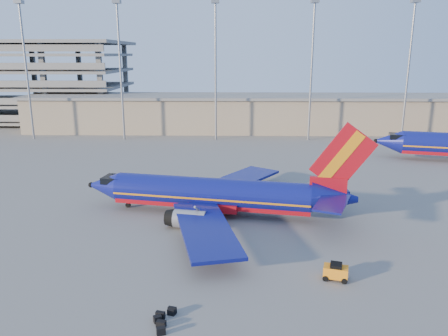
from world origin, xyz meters
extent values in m
plane|color=slate|center=(0.00, 0.00, 0.00)|extent=(220.00, 220.00, 0.00)
cube|color=gray|center=(10.00, 58.00, 4.00)|extent=(120.00, 15.00, 8.00)
cube|color=slate|center=(10.00, 58.00, 8.20)|extent=(122.00, 16.00, 0.60)
cube|color=slate|center=(-62.00, 74.00, 1.00)|extent=(60.00, 30.00, 0.70)
cube|color=slate|center=(-62.00, 74.00, 5.20)|extent=(60.00, 30.00, 0.70)
cube|color=slate|center=(-62.00, 74.00, 9.40)|extent=(60.00, 30.00, 0.70)
cube|color=slate|center=(-62.00, 74.00, 13.60)|extent=(60.00, 30.00, 0.70)
cube|color=slate|center=(-62.00, 74.00, 17.80)|extent=(60.00, 30.00, 0.70)
cube|color=slate|center=(-62.00, 74.00, 21.00)|extent=(62.00, 32.00, 0.80)
cube|color=slate|center=(-62.00, 87.00, 10.50)|extent=(1.20, 1.20, 21.00)
cylinder|color=gray|center=(-45.00, 46.00, 14.00)|extent=(0.44, 0.44, 28.00)
cube|color=gray|center=(-45.00, 46.00, 28.30)|extent=(1.60, 1.60, 0.70)
cylinder|color=gray|center=(-25.00, 46.00, 14.00)|extent=(0.44, 0.44, 28.00)
cube|color=gray|center=(-25.00, 46.00, 28.30)|extent=(1.60, 1.60, 0.70)
cylinder|color=gray|center=(-5.00, 46.00, 14.00)|extent=(0.44, 0.44, 28.00)
cube|color=gray|center=(-5.00, 46.00, 28.30)|extent=(1.60, 1.60, 0.70)
cylinder|color=gray|center=(15.00, 46.00, 14.00)|extent=(0.44, 0.44, 28.00)
cube|color=gray|center=(15.00, 46.00, 28.30)|extent=(1.60, 1.60, 0.70)
cylinder|color=gray|center=(35.00, 46.00, 14.00)|extent=(0.44, 0.44, 28.00)
cube|color=gray|center=(35.00, 46.00, 28.30)|extent=(1.60, 1.60, 0.70)
cylinder|color=navy|center=(-3.75, 0.44, 2.55)|extent=(22.93, 7.69, 3.50)
cube|color=#A90D17|center=(-3.75, 0.44, 1.65)|extent=(22.81, 7.04, 1.23)
cube|color=orange|center=(-3.75, 0.44, 2.32)|extent=(22.94, 7.73, 0.21)
cone|color=navy|center=(-16.84, 2.94, 2.55)|extent=(4.55, 4.18, 3.50)
cube|color=black|center=(-15.63, 2.71, 3.45)|extent=(2.69, 2.84, 0.76)
cone|color=navy|center=(9.80, -2.14, 2.88)|extent=(5.48, 4.36, 3.50)
cube|color=#A90D17|center=(9.06, -2.00, 4.16)|extent=(4.00, 1.25, 2.08)
cube|color=#A90D17|center=(10.36, -2.25, 7.47)|extent=(6.87, 1.60, 7.54)
cube|color=orange|center=(10.17, -2.21, 7.47)|extent=(4.61, 1.26, 5.91)
cube|color=navy|center=(10.03, 1.08, 3.40)|extent=(2.96, 6.11, 0.21)
cube|color=navy|center=(8.83, -5.23, 3.40)|extent=(4.96, 6.67, 0.21)
cube|color=navy|center=(-0.80, 8.35, 1.70)|extent=(12.24, 14.72, 0.33)
cube|color=navy|center=(-3.92, -7.99, 1.70)|extent=(7.94, 15.34, 0.33)
cube|color=#A90D17|center=(-3.29, 0.36, 1.28)|extent=(6.26, 4.68, 0.94)
cylinder|color=gray|center=(-3.94, 5.48, 1.09)|extent=(3.71, 2.59, 1.98)
cylinder|color=gray|center=(-5.79, -4.17, 1.09)|extent=(3.71, 2.59, 1.98)
cylinder|color=gray|center=(-13.96, 2.39, 0.52)|extent=(0.27, 0.27, 1.04)
cylinder|color=black|center=(-13.96, 2.39, 0.30)|extent=(0.64, 0.35, 0.60)
cylinder|color=black|center=(-1.90, 2.59, 0.40)|extent=(0.88, 0.66, 0.79)
cylinder|color=black|center=(-2.82, -2.23, 0.40)|extent=(0.88, 0.66, 0.79)
cone|color=navy|center=(26.37, 29.61, 2.93)|extent=(5.38, 4.97, 4.02)
cube|color=black|center=(27.74, 29.28, 3.97)|extent=(3.20, 3.36, 0.87)
cube|color=orange|center=(7.23, -14.67, 0.70)|extent=(2.20, 1.63, 0.94)
cube|color=black|center=(7.23, -14.67, 1.27)|extent=(1.19, 1.25, 0.33)
cylinder|color=black|center=(6.66, -13.97, 0.24)|extent=(0.52, 0.30, 0.49)
cylinder|color=black|center=(6.37, -14.96, 0.24)|extent=(0.52, 0.30, 0.49)
cylinder|color=black|center=(8.10, -14.38, 0.24)|extent=(0.52, 0.30, 0.49)
cylinder|color=black|center=(7.81, -15.37, 0.24)|extent=(0.52, 0.30, 0.49)
cube|color=black|center=(-6.43, -20.88, 0.24)|extent=(0.66, 0.59, 0.49)
cube|color=black|center=(-5.97, -22.24, 0.26)|extent=(0.68, 0.53, 0.53)
cube|color=black|center=(-6.10, -21.41, 0.23)|extent=(0.71, 0.52, 0.45)
cube|color=black|center=(-6.31, -20.44, 0.26)|extent=(0.70, 0.46, 0.52)
cube|color=black|center=(-5.60, -19.96, 0.23)|extent=(0.59, 0.49, 0.46)
cube|color=black|center=(-5.56, -19.80, 0.25)|extent=(0.67, 0.45, 0.50)
camera|label=1|loc=(-1.26, -47.36, 18.04)|focal=35.00mm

